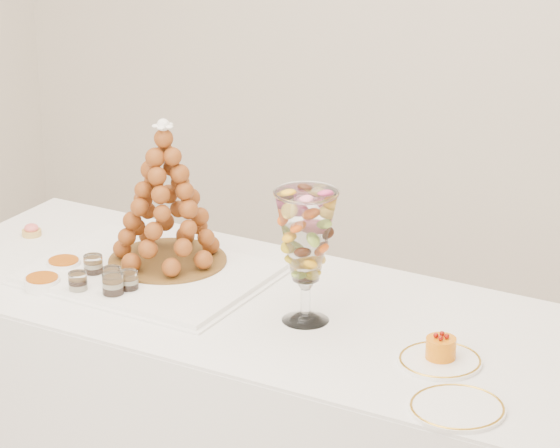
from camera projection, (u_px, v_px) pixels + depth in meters
The scene contains 15 objects.
buffet_table at pixel (253, 424), 3.67m from camera, with size 1.97×0.81×0.75m.
lace_tray at pixel (149, 274), 3.69m from camera, with size 0.63×0.47×0.02m, color white.
macaron_vase at pixel (306, 238), 3.35m from camera, with size 0.16×0.16×0.35m.
cake_plate at pixel (440, 361), 3.20m from camera, with size 0.20×0.20×0.01m, color white.
spare_plate at pixel (457, 408), 2.98m from camera, with size 0.22×0.22×0.01m, color white.
pink_tart at pixel (32, 231), 3.98m from camera, with size 0.06×0.06×0.04m.
verrine_a at pixel (93, 268), 3.66m from camera, with size 0.05×0.05×0.07m, color white.
verrine_b at pixel (112, 279), 3.59m from camera, with size 0.05×0.05×0.07m, color white.
verrine_c at pixel (129, 284), 3.56m from camera, with size 0.05×0.05×0.07m, color white.
verrine_d at pixel (78, 285), 3.56m from camera, with size 0.05×0.05×0.07m, color white.
verrine_e at pixel (113, 288), 3.53m from camera, with size 0.06×0.06×0.08m, color white.
ramekin_back at pixel (64, 266), 3.73m from camera, with size 0.10×0.10×0.03m, color white.
ramekin_front at pixel (42, 283), 3.61m from camera, with size 0.10×0.10×0.03m, color white.
croquembouche at pixel (165, 194), 3.67m from camera, with size 0.34×0.34×0.42m.
mousse_cake at pixel (441, 348), 3.20m from camera, with size 0.07×0.07×0.06m.
Camera 1 is at (1.77, -2.65, 2.20)m, focal length 85.00 mm.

